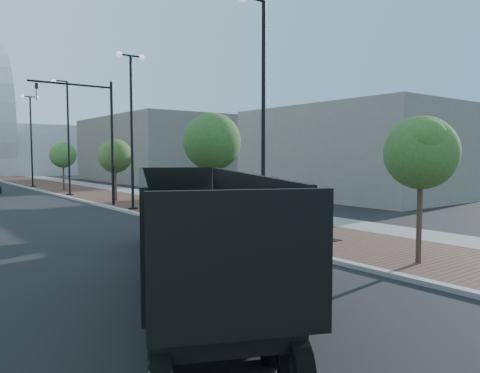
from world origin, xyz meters
TOP-DOWN VIEW (x-y plane):
  - sidewalk at (3.50, 40.00)m, footprint 7.00×140.00m
  - concrete_strip at (6.20, 40.00)m, footprint 2.40×140.00m
  - curb at (0.00, 40.00)m, footprint 0.30×140.00m
  - dump_truck at (-4.27, 7.98)m, footprint 7.53×12.95m
  - white_sedan at (-3.04, 8.35)m, footprint 2.24×5.12m
  - pedestrian at (5.79, 14.63)m, footprint 0.77×0.62m
  - streetlight_1 at (0.49, 10.00)m, footprint 1.44×0.56m
  - streetlight_2 at (0.60, 22.00)m, footprint 1.72×0.56m
  - streetlight_3 at (0.49, 34.00)m, footprint 1.44×0.56m
  - streetlight_4 at (0.60, 46.00)m, footprint 1.72×0.56m
  - traffic_mast at (-0.30, 25.00)m, footprint 5.09×0.20m
  - tree_0 at (1.65, 4.02)m, footprint 2.24×2.17m
  - tree_1 at (1.65, 15.02)m, footprint 2.80×2.80m
  - tree_2 at (1.65, 27.02)m, footprint 2.39×2.34m
  - tree_3 at (1.65, 39.02)m, footprint 2.36×2.31m
  - commercial_block_ne at (16.00, 50.00)m, footprint 12.00×22.00m
  - commercial_block_e at (18.00, 20.00)m, footprint 10.00×16.00m
  - utility_cover_1 at (2.40, 8.00)m, footprint 0.50×0.50m
  - utility_cover_2 at (2.40, 19.00)m, footprint 0.50×0.50m

SIDE VIEW (x-z plane):
  - sidewalk at x=3.50m, z-range 0.00..0.12m
  - concrete_strip at x=6.20m, z-range 0.00..0.13m
  - curb at x=0.00m, z-range 0.00..0.14m
  - utility_cover_1 at x=2.40m, z-range 0.12..0.14m
  - utility_cover_2 at x=2.40m, z-range 0.12..0.14m
  - white_sedan at x=-3.04m, z-range 0.00..1.64m
  - pedestrian at x=5.79m, z-range 0.00..1.81m
  - dump_truck at x=-4.27m, z-range -0.23..2.74m
  - tree_2 at x=1.65m, z-range 1.03..5.47m
  - tree_3 at x=1.65m, z-range 1.07..5.55m
  - tree_0 at x=1.65m, z-range 1.15..5.66m
  - commercial_block_e at x=18.00m, z-range 0.00..7.00m
  - tree_1 at x=1.65m, z-range 1.28..6.67m
  - commercial_block_ne at x=16.00m, z-range 0.00..8.00m
  - streetlight_1 at x=0.49m, z-range -0.26..8.95m
  - streetlight_3 at x=0.49m, z-range -0.26..8.95m
  - streetlight_2 at x=0.60m, z-range 0.18..9.46m
  - streetlight_4 at x=0.60m, z-range 0.18..9.46m
  - traffic_mast at x=-0.30m, z-range 0.98..8.98m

